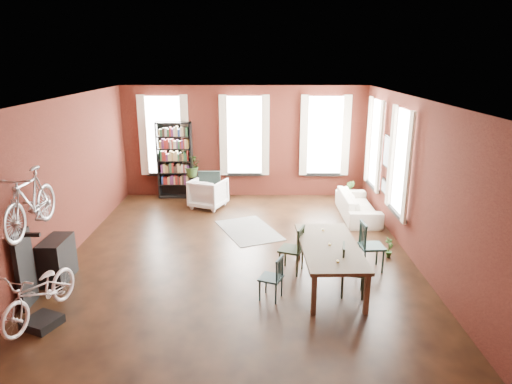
{
  "coord_description": "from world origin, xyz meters",
  "views": [
    {
      "loc": [
        0.38,
        -8.51,
        3.95
      ],
      "look_at": [
        0.34,
        0.6,
        1.25
      ],
      "focal_mm": 32.0,
      "sensor_mm": 36.0,
      "label": 1
    }
  ],
  "objects_px": {
    "plant_stand": "(194,187)",
    "console_table": "(57,260)",
    "dining_chair_a": "(271,278)",
    "bookshelf": "(175,160)",
    "bicycle_floor": "(37,269)",
    "white_armchair": "(208,192)",
    "dining_chair_b": "(291,249)",
    "dining_chair_c": "(353,271)",
    "dining_chair_d": "(372,246)",
    "bike_trainer": "(42,322)",
    "dining_table": "(329,265)",
    "cream_sofa": "(358,201)"
  },
  "relations": [
    {
      "from": "plant_stand",
      "to": "console_table",
      "type": "bearing_deg",
      "value": -109.06
    },
    {
      "from": "dining_chair_a",
      "to": "bookshelf",
      "type": "xyz_separation_m",
      "value": [
        -2.6,
        5.87,
        0.71
      ]
    },
    {
      "from": "plant_stand",
      "to": "bicycle_floor",
      "type": "relative_size",
      "value": 0.38
    },
    {
      "from": "white_armchair",
      "to": "bicycle_floor",
      "type": "distance_m",
      "value": 6.09
    },
    {
      "from": "dining_chair_b",
      "to": "plant_stand",
      "type": "height_order",
      "value": "dining_chair_b"
    },
    {
      "from": "dining_chair_c",
      "to": "bicycle_floor",
      "type": "relative_size",
      "value": 0.56
    },
    {
      "from": "plant_stand",
      "to": "dining_chair_d",
      "type": "bearing_deg",
      "value": -49.46
    },
    {
      "from": "bookshelf",
      "to": "bike_trainer",
      "type": "bearing_deg",
      "value": -97.71
    },
    {
      "from": "dining_table",
      "to": "bookshelf",
      "type": "distance_m",
      "value": 6.51
    },
    {
      "from": "console_table",
      "to": "dining_chair_d",
      "type": "bearing_deg",
      "value": 4.56
    },
    {
      "from": "bicycle_floor",
      "to": "bike_trainer",
      "type": "bearing_deg",
      "value": -118.28
    },
    {
      "from": "dining_chair_c",
      "to": "bookshelf",
      "type": "xyz_separation_m",
      "value": [
        -4.01,
        5.73,
        0.65
      ]
    },
    {
      "from": "dining_chair_a",
      "to": "bike_trainer",
      "type": "bearing_deg",
      "value": -53.71
    },
    {
      "from": "dining_chair_c",
      "to": "bike_trainer",
      "type": "distance_m",
      "value": 5.04
    },
    {
      "from": "dining_table",
      "to": "console_table",
      "type": "distance_m",
      "value": 4.94
    },
    {
      "from": "bookshelf",
      "to": "bike_trainer",
      "type": "height_order",
      "value": "bookshelf"
    },
    {
      "from": "bicycle_floor",
      "to": "cream_sofa",
      "type": "bearing_deg",
      "value": 53.5
    },
    {
      "from": "cream_sofa",
      "to": "console_table",
      "type": "height_order",
      "value": "cream_sofa"
    },
    {
      "from": "dining_chair_d",
      "to": "bike_trainer",
      "type": "height_order",
      "value": "dining_chair_d"
    },
    {
      "from": "dining_chair_b",
      "to": "bookshelf",
      "type": "distance_m",
      "value": 5.74
    },
    {
      "from": "dining_table",
      "to": "dining_chair_d",
      "type": "relative_size",
      "value": 2.32
    },
    {
      "from": "dining_chair_c",
      "to": "cream_sofa",
      "type": "height_order",
      "value": "dining_chair_c"
    },
    {
      "from": "dining_chair_d",
      "to": "dining_table",
      "type": "bearing_deg",
      "value": 119.39
    },
    {
      "from": "dining_table",
      "to": "plant_stand",
      "type": "height_order",
      "value": "dining_table"
    },
    {
      "from": "dining_chair_d",
      "to": "console_table",
      "type": "height_order",
      "value": "dining_chair_d"
    },
    {
      "from": "dining_chair_c",
      "to": "dining_chair_a",
      "type": "bearing_deg",
      "value": 105.95
    },
    {
      "from": "dining_chair_b",
      "to": "console_table",
      "type": "distance_m",
      "value": 4.31
    },
    {
      "from": "cream_sofa",
      "to": "console_table",
      "type": "distance_m",
      "value": 7.15
    },
    {
      "from": "dining_chair_a",
      "to": "dining_chair_d",
      "type": "height_order",
      "value": "dining_chair_d"
    },
    {
      "from": "dining_chair_b",
      "to": "dining_chair_c",
      "type": "xyz_separation_m",
      "value": [
        0.99,
        -0.89,
        -0.01
      ]
    },
    {
      "from": "dining_chair_b",
      "to": "bicycle_floor",
      "type": "height_order",
      "value": "bicycle_floor"
    },
    {
      "from": "dining_chair_d",
      "to": "bookshelf",
      "type": "distance_m",
      "value": 6.61
    },
    {
      "from": "dining_chair_a",
      "to": "console_table",
      "type": "height_order",
      "value": "console_table"
    },
    {
      "from": "dining_chair_b",
      "to": "white_armchair",
      "type": "distance_m",
      "value": 4.38
    },
    {
      "from": "dining_chair_c",
      "to": "plant_stand",
      "type": "distance_m",
      "value": 6.71
    },
    {
      "from": "bicycle_floor",
      "to": "plant_stand",
      "type": "bearing_deg",
      "value": 91.11
    },
    {
      "from": "dining_chair_a",
      "to": "plant_stand",
      "type": "xyz_separation_m",
      "value": [
        -2.09,
        5.87,
        -0.08
      ]
    },
    {
      "from": "dining_chair_b",
      "to": "bicycle_floor",
      "type": "xyz_separation_m",
      "value": [
        -3.9,
        -1.85,
        0.49
      ]
    },
    {
      "from": "bicycle_floor",
      "to": "white_armchair",
      "type": "bearing_deg",
      "value": 84.5
    },
    {
      "from": "dining_chair_a",
      "to": "white_armchair",
      "type": "distance_m",
      "value": 5.18
    },
    {
      "from": "dining_chair_c",
      "to": "bicycle_floor",
      "type": "xyz_separation_m",
      "value": [
        -4.9,
        -0.97,
        0.5
      ]
    },
    {
      "from": "dining_chair_d",
      "to": "bookshelf",
      "type": "relative_size",
      "value": 0.43
    },
    {
      "from": "white_armchair",
      "to": "bicycle_floor",
      "type": "relative_size",
      "value": 0.54
    },
    {
      "from": "white_armchair",
      "to": "plant_stand",
      "type": "distance_m",
      "value": 1.08
    },
    {
      "from": "dining_chair_b",
      "to": "plant_stand",
      "type": "xyz_separation_m",
      "value": [
        -2.5,
        4.84,
        -0.15
      ]
    },
    {
      "from": "dining_chair_c",
      "to": "plant_stand",
      "type": "height_order",
      "value": "dining_chair_c"
    },
    {
      "from": "cream_sofa",
      "to": "bicycle_floor",
      "type": "distance_m",
      "value": 7.7
    },
    {
      "from": "console_table",
      "to": "bicycle_floor",
      "type": "height_order",
      "value": "bicycle_floor"
    },
    {
      "from": "bookshelf",
      "to": "bicycle_floor",
      "type": "bearing_deg",
      "value": -97.54
    },
    {
      "from": "dining_chair_b",
      "to": "dining_chair_d",
      "type": "height_order",
      "value": "dining_chair_d"
    }
  ]
}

